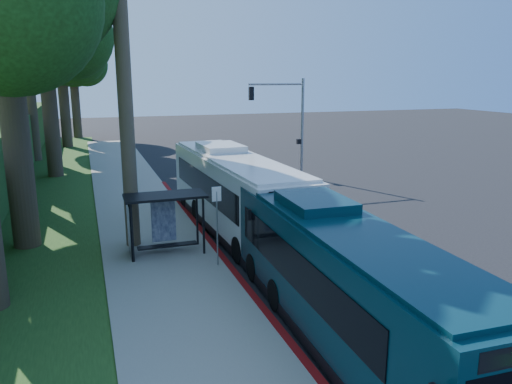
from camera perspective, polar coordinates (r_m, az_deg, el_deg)
name	(u,v)px	position (r m, az deg, el deg)	size (l,w,h in m)	color
ground	(295,220)	(25.51, 4.52, -3.20)	(140.00, 140.00, 0.00)	black
sidewalk	(150,233)	(23.65, -11.98, -4.63)	(4.50, 70.00, 0.12)	gray
red_curb	(221,256)	(20.32, -4.01, -7.33)	(0.25, 30.00, 0.13)	maroon
grass_verge	(27,217)	(28.49, -24.74, -2.59)	(8.00, 70.00, 0.06)	#234719
bus_shelter	(159,212)	(20.44, -11.05, -2.30)	(3.20, 1.51, 2.55)	black
stop_sign_pole	(217,215)	(18.68, -4.49, -2.67)	(0.35, 0.06, 3.17)	gray
traffic_signal_pole	(289,116)	(35.27, 3.80, 8.67)	(4.10, 0.30, 7.00)	gray
tree_2	(44,26)	(38.58, -23.08, 17.07)	(8.82, 8.40, 15.12)	#382B1E
tree_3	(22,15)	(46.81, -25.18, 17.87)	(10.08, 9.60, 17.28)	#382B1E
tree_4	(61,49)	(54.47, -21.43, 14.98)	(8.40, 8.00, 14.14)	#382B1E
tree_5	(73,60)	(62.42, -20.20, 14.03)	(7.35, 7.00, 12.86)	#382B1E
white_bus	(234,191)	(23.45, -2.53, 0.11)	(3.24, 12.99, 3.84)	silver
teal_bus	(342,277)	(14.10, 9.81, -9.61)	(2.91, 12.14, 3.60)	#092832
pickup	(281,178)	(32.42, 2.92, 1.57)	(2.20, 4.77, 1.33)	silver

